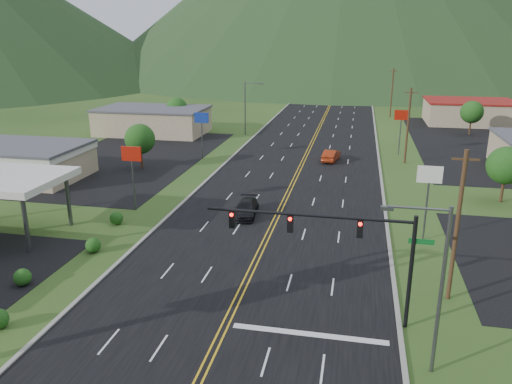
% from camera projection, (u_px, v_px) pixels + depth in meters
% --- Properties ---
extents(traffic_signal, '(13.10, 0.43, 7.00)m').
position_uv_depth(traffic_signal, '(341.00, 238.00, 28.77)').
color(traffic_signal, black).
rests_on(traffic_signal, ground).
extents(streetlight_east, '(3.28, 0.25, 9.00)m').
position_uv_depth(streetlight_east, '(436.00, 280.00, 24.18)').
color(streetlight_east, '#59595E').
rests_on(streetlight_east, ground).
extents(streetlight_west, '(3.28, 0.25, 9.00)m').
position_uv_depth(streetlight_west, '(247.00, 105.00, 84.60)').
color(streetlight_west, '#59595E').
rests_on(streetlight_west, ground).
extents(gas_canopy, '(10.00, 8.00, 5.30)m').
position_uv_depth(gas_canopy, '(2.00, 180.00, 41.86)').
color(gas_canopy, white).
rests_on(gas_canopy, ground).
extents(building_west_mid, '(14.40, 10.40, 4.10)m').
position_uv_depth(building_west_mid, '(22.00, 160.00, 59.51)').
color(building_west_mid, '#C8B68B').
rests_on(building_west_mid, ground).
extents(building_west_far, '(18.40, 11.40, 4.50)m').
position_uv_depth(building_west_far, '(153.00, 121.00, 86.76)').
color(building_west_far, '#C8B68B').
rests_on(building_west_far, ground).
extents(building_east_far, '(16.40, 12.40, 4.50)m').
position_uv_depth(building_east_far, '(469.00, 112.00, 96.53)').
color(building_east_far, '#C8B68B').
rests_on(building_east_far, ground).
extents(pole_sign_west_a, '(2.00, 0.18, 6.40)m').
position_uv_depth(pole_sign_west_a, '(132.00, 160.00, 47.74)').
color(pole_sign_west_a, '#59595E').
rests_on(pole_sign_west_a, ground).
extents(pole_sign_west_b, '(2.00, 0.18, 6.40)m').
position_uv_depth(pole_sign_west_b, '(202.00, 122.00, 68.28)').
color(pole_sign_west_b, '#59595E').
rests_on(pole_sign_west_b, ground).
extents(pole_sign_east_a, '(2.00, 0.18, 6.40)m').
position_uv_depth(pole_sign_east_a, '(429.00, 182.00, 40.68)').
color(pole_sign_east_a, '#59595E').
rests_on(pole_sign_east_a, ground).
extents(pole_sign_east_b, '(2.00, 0.18, 6.40)m').
position_uv_depth(pole_sign_east_b, '(401.00, 120.00, 70.56)').
color(pole_sign_east_b, '#59595E').
rests_on(pole_sign_east_b, ground).
extents(tree_west_a, '(3.84, 3.84, 5.82)m').
position_uv_depth(tree_west_a, '(140.00, 139.00, 63.25)').
color(tree_west_a, '#382314').
rests_on(tree_west_a, ground).
extents(tree_west_b, '(3.84, 3.84, 5.82)m').
position_uv_depth(tree_west_b, '(177.00, 108.00, 89.42)').
color(tree_west_b, '#382314').
rests_on(tree_west_b, ground).
extents(tree_east_a, '(3.84, 3.84, 5.82)m').
position_uv_depth(tree_east_a, '(506.00, 165.00, 50.50)').
color(tree_east_a, '#382314').
rests_on(tree_east_a, ground).
extents(tree_east_b, '(3.84, 3.84, 5.82)m').
position_uv_depth(tree_east_b, '(472.00, 112.00, 85.21)').
color(tree_east_b, '#382314').
rests_on(tree_east_b, ground).
extents(utility_pole_a, '(1.60, 0.28, 10.00)m').
position_uv_depth(utility_pole_a, '(457.00, 226.00, 31.22)').
color(utility_pole_a, '#382314').
rests_on(utility_pole_a, ground).
extents(utility_pole_b, '(1.60, 0.28, 10.00)m').
position_uv_depth(utility_pole_b, '(408.00, 125.00, 65.77)').
color(utility_pole_b, '#382314').
rests_on(utility_pole_b, ground).
extents(utility_pole_c, '(1.60, 0.28, 10.00)m').
position_uv_depth(utility_pole_c, '(392.00, 92.00, 103.12)').
color(utility_pole_c, '#382314').
rests_on(utility_pole_c, ground).
extents(utility_pole_d, '(1.60, 0.28, 10.00)m').
position_uv_depth(utility_pole_d, '(384.00, 77.00, 140.47)').
color(utility_pole_d, '#382314').
rests_on(utility_pole_d, ground).
extents(car_dark_mid, '(2.33, 5.04, 1.43)m').
position_uv_depth(car_dark_mid, '(246.00, 209.00, 47.39)').
color(car_dark_mid, black).
rests_on(car_dark_mid, ground).
extents(car_red_far, '(2.42, 4.98, 1.57)m').
position_uv_depth(car_red_far, '(331.00, 156.00, 68.02)').
color(car_red_far, '#992C10').
rests_on(car_red_far, ground).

